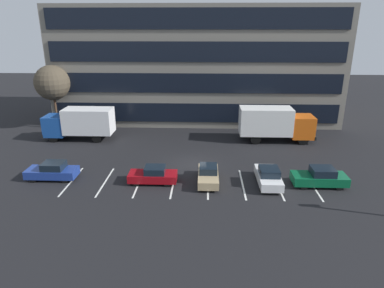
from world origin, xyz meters
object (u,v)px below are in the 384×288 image
at_px(box_truck_orange, 275,123).
at_px(sedan_forest, 320,177).
at_px(sedan_tan, 208,175).
at_px(sedan_navy, 52,171).
at_px(box_truck_blue, 80,122).
at_px(sedan_white, 268,176).
at_px(sedan_maroon, 153,175).
at_px(bare_tree, 52,83).

relative_size(box_truck_orange, sedan_forest, 1.90).
bearing_deg(sedan_forest, sedan_tan, 178.25).
bearing_deg(sedan_navy, box_truck_blue, 96.29).
bearing_deg(box_truck_orange, sedan_forest, -81.72).
distance_m(box_truck_orange, sedan_white, 11.19).
bearing_deg(sedan_forest, box_truck_blue, 155.05).
bearing_deg(box_truck_orange, sedan_maroon, -137.12).
distance_m(box_truck_orange, box_truck_blue, 21.31).
relative_size(box_truck_orange, bare_tree, 1.05).
distance_m(sedan_maroon, sedan_navy, 8.48).
xyz_separation_m(box_truck_blue, sedan_navy, (1.13, -10.22, -1.29)).
relative_size(sedan_forest, bare_tree, 0.55).
bearing_deg(box_truck_blue, sedan_navy, -83.71).
bearing_deg(sedan_forest, sedan_maroon, 179.89).
bearing_deg(sedan_white, sedan_maroon, -179.70).
bearing_deg(sedan_white, box_truck_orange, 77.20).
bearing_deg(sedan_tan, sedan_forest, -1.75).
bearing_deg(sedan_tan, box_truck_blue, 143.50).
distance_m(sedan_forest, sedan_tan, 8.87).
height_order(sedan_forest, sedan_white, sedan_forest).
bearing_deg(sedan_maroon, sedan_tan, 3.15).
bearing_deg(box_truck_orange, sedan_tan, -124.38).
height_order(sedan_maroon, sedan_forest, sedan_forest).
relative_size(box_truck_orange, sedan_navy, 1.97).
bearing_deg(box_truck_blue, box_truck_orange, 0.67).
distance_m(box_truck_orange, sedan_forest, 11.10).
xyz_separation_m(box_truck_orange, sedan_maroon, (-11.71, -10.88, -1.45)).
height_order(box_truck_blue, bare_tree, bare_tree).
bearing_deg(sedan_navy, bare_tree, 111.13).
relative_size(box_truck_blue, sedan_navy, 1.86).
bearing_deg(bare_tree, sedan_forest, -28.33).
bearing_deg(sedan_white, sedan_forest, -1.05).
bearing_deg(sedan_tan, bare_tree, 141.91).
bearing_deg(sedan_maroon, bare_tree, 133.60).
height_order(box_truck_orange, box_truck_blue, box_truck_orange).
distance_m(box_truck_blue, sedan_maroon, 14.38).
distance_m(sedan_navy, bare_tree, 16.08).
bearing_deg(bare_tree, sedan_tan, -38.09).
bearing_deg(sedan_tan, sedan_maroon, -176.85).
relative_size(box_truck_orange, sedan_tan, 2.08).
bearing_deg(bare_tree, sedan_white, -32.21).
height_order(box_truck_blue, sedan_forest, box_truck_blue).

